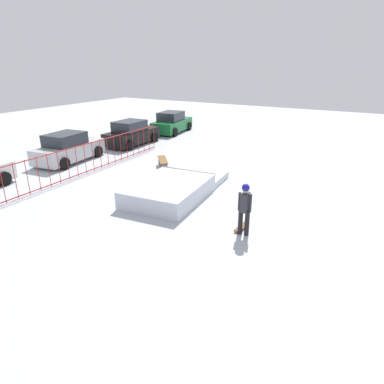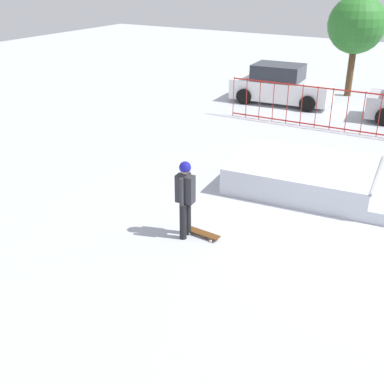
{
  "view_description": "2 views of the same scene",
  "coord_description": "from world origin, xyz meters",
  "views": [
    {
      "loc": [
        -11.51,
        -6.18,
        5.2
      ],
      "look_at": [
        -1.88,
        -0.6,
        0.9
      ],
      "focal_mm": 31.69,
      "sensor_mm": 36.0,
      "label": 1
    },
    {
      "loc": [
        2.59,
        -10.66,
        5.34
      ],
      "look_at": [
        -2.24,
        -2.59,
        1.0
      ],
      "focal_mm": 46.14,
      "sensor_mm": 36.0,
      "label": 2
    }
  ],
  "objects": [
    {
      "name": "skate_ramp",
      "position": [
        -0.53,
        1.02,
        0.32
      ],
      "size": [
        5.62,
        3.11,
        0.74
      ],
      "rotation": [
        0.0,
        0.0,
        0.1
      ],
      "color": "silver",
      "rests_on": "ground"
    },
    {
      "name": "ground_plane",
      "position": [
        0.0,
        0.0,
        0.0
      ],
      "size": [
        60.0,
        60.0,
        0.0
      ],
      "primitive_type": "plane",
      "color": "#B2B7C1"
    },
    {
      "name": "parked_car_green",
      "position": [
        10.63,
        8.45,
        0.72
      ],
      "size": [
        4.28,
        2.33,
        1.6
      ],
      "rotation": [
        0.0,
        0.0,
        0.13
      ],
      "color": "#196B33",
      "rests_on": "ground"
    },
    {
      "name": "skater",
      "position": [
        -2.31,
        -2.75,
        1.01
      ],
      "size": [
        0.4,
        0.44,
        1.73
      ],
      "rotation": [
        0.0,
        0.0,
        0.09
      ],
      "color": "black",
      "rests_on": "ground"
    },
    {
      "name": "parked_car_silver",
      "position": [
        0.85,
        8.84,
        0.72
      ],
      "size": [
        4.27,
        2.29,
        1.6
      ],
      "rotation": [
        0.0,
        0.0,
        0.11
      ],
      "color": "#B7B7BC",
      "rests_on": "ground"
    },
    {
      "name": "parked_car_black",
      "position": [
        5.78,
        8.45,
        0.72
      ],
      "size": [
        4.15,
        2.01,
        1.6
      ],
      "rotation": [
        0.0,
        0.0,
        0.03
      ],
      "color": "black",
      "rests_on": "ground"
    },
    {
      "name": "skateboard",
      "position": [
        -1.98,
        -2.57,
        0.08
      ],
      "size": [
        0.81,
        0.31,
        0.09
      ],
      "rotation": [
        0.0,
        0.0,
        -0.08
      ],
      "color": "#593314",
      "rests_on": "ground"
    },
    {
      "name": "perimeter_fence",
      "position": [
        -0.0,
        6.38,
        0.77
      ],
      "size": [
        11.33,
        0.39,
        1.5
      ],
      "rotation": [
        0.0,
        0.0,
        0.03
      ],
      "color": "maroon",
      "rests_on": "ground"
    },
    {
      "name": "park_bench",
      "position": [
        2.37,
        3.61,
        0.36
      ],
      "size": [
        1.48,
        1.34,
        0.48
      ],
      "rotation": [
        0.0,
        0.0,
        0.71
      ],
      "color": "brown",
      "rests_on": "ground"
    }
  ]
}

